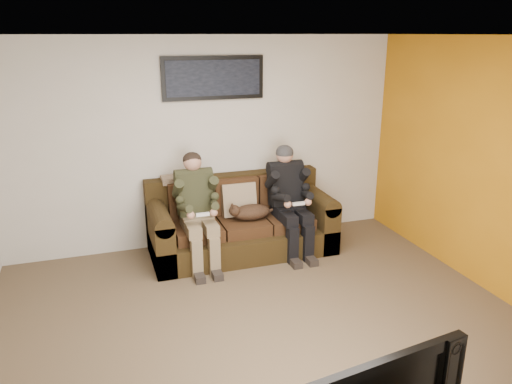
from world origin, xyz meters
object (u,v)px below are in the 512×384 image
object	(u,v)px
person_right	(289,194)
framed_poster	(213,78)
sofa	(240,224)
cat	(250,212)
person_left	(197,204)

from	to	relation	value
person_right	framed_poster	distance (m)	1.67
sofa	cat	world-z (taller)	sofa
person_right	cat	xyz separation A→B (m)	(-0.50, 0.02, -0.19)
sofa	person_left	xyz separation A→B (m)	(-0.57, -0.19, 0.39)
person_left	person_right	world-z (taller)	person_right
sofa	cat	bearing A→B (deg)	-64.13
person_right	framed_poster	bearing A→B (deg)	143.51
sofa	person_right	xyz separation A→B (m)	(0.57, -0.19, 0.39)
cat	person_left	bearing A→B (deg)	-177.90
person_left	sofa	bearing A→B (deg)	18.01
person_left	framed_poster	bearing A→B (deg)	56.86
sofa	cat	xyz separation A→B (m)	(0.08, -0.16, 0.20)
sofa	framed_poster	world-z (taller)	framed_poster
cat	framed_poster	size ratio (longest dim) A/B	0.53
framed_poster	person_left	bearing A→B (deg)	-123.14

